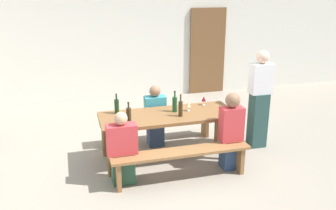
{
  "coord_description": "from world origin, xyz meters",
  "views": [
    {
      "loc": [
        -1.46,
        -5.19,
        2.72
      ],
      "look_at": [
        0.0,
        0.0,
        0.9
      ],
      "focal_mm": 39.62,
      "sensor_mm": 36.0,
      "label": 1
    }
  ],
  "objects_px": {
    "wine_glass_0": "(188,104)",
    "standing_host": "(259,101)",
    "tasting_table": "(168,119)",
    "wine_bottle_1": "(129,116)",
    "bench_near": "(181,157)",
    "wine_bottle_2": "(181,108)",
    "bench_far": "(157,122)",
    "seated_guest_near_0": "(122,151)",
    "wine_bottle_3": "(175,104)",
    "wine_glass_1": "(204,99)",
    "wine_bottle_0": "(117,106)",
    "seated_guest_far_0": "(155,117)",
    "wooden_door": "(207,51)",
    "seated_guest_near_1": "(231,132)"
  },
  "relations": [
    {
      "from": "tasting_table",
      "to": "seated_guest_near_1",
      "type": "height_order",
      "value": "seated_guest_near_1"
    },
    {
      "from": "bench_near",
      "to": "seated_guest_far_0",
      "type": "xyz_separation_m",
      "value": [
        -0.07,
        1.25,
        0.15
      ]
    },
    {
      "from": "wine_glass_1",
      "to": "seated_guest_near_1",
      "type": "relative_size",
      "value": 0.12
    },
    {
      "from": "wine_glass_1",
      "to": "wine_bottle_2",
      "type": "bearing_deg",
      "value": -142.42
    },
    {
      "from": "tasting_table",
      "to": "bench_far",
      "type": "height_order",
      "value": "tasting_table"
    },
    {
      "from": "wooden_door",
      "to": "bench_near",
      "type": "height_order",
      "value": "wooden_door"
    },
    {
      "from": "wine_bottle_1",
      "to": "standing_host",
      "type": "distance_m",
      "value": 2.27
    },
    {
      "from": "wine_glass_1",
      "to": "seated_guest_near_0",
      "type": "distance_m",
      "value": 1.76
    },
    {
      "from": "wine_bottle_0",
      "to": "standing_host",
      "type": "relative_size",
      "value": 0.19
    },
    {
      "from": "bench_far",
      "to": "wine_bottle_0",
      "type": "height_order",
      "value": "wine_bottle_0"
    },
    {
      "from": "tasting_table",
      "to": "seated_guest_far_0",
      "type": "relative_size",
      "value": 1.97
    },
    {
      "from": "bench_far",
      "to": "seated_guest_far_0",
      "type": "height_order",
      "value": "seated_guest_far_0"
    },
    {
      "from": "wine_bottle_2",
      "to": "seated_guest_near_1",
      "type": "relative_size",
      "value": 0.29
    },
    {
      "from": "standing_host",
      "to": "tasting_table",
      "type": "bearing_deg",
      "value": 1.75
    },
    {
      "from": "wine_glass_0",
      "to": "standing_host",
      "type": "bearing_deg",
      "value": -0.82
    },
    {
      "from": "wine_bottle_2",
      "to": "wine_bottle_3",
      "type": "relative_size",
      "value": 1.03
    },
    {
      "from": "tasting_table",
      "to": "seated_guest_near_0",
      "type": "bearing_deg",
      "value": -145.79
    },
    {
      "from": "wine_bottle_2",
      "to": "standing_host",
      "type": "relative_size",
      "value": 0.21
    },
    {
      "from": "wine_bottle_2",
      "to": "seated_guest_near_0",
      "type": "height_order",
      "value": "wine_bottle_2"
    },
    {
      "from": "wine_glass_1",
      "to": "standing_host",
      "type": "relative_size",
      "value": 0.09
    },
    {
      "from": "wine_glass_0",
      "to": "seated_guest_far_0",
      "type": "distance_m",
      "value": 0.73
    },
    {
      "from": "bench_far",
      "to": "seated_guest_near_0",
      "type": "bearing_deg",
      "value": -122.92
    },
    {
      "from": "bench_far",
      "to": "wine_glass_0",
      "type": "distance_m",
      "value": 0.88
    },
    {
      "from": "tasting_table",
      "to": "standing_host",
      "type": "xyz_separation_m",
      "value": [
        1.6,
        0.05,
        0.14
      ]
    },
    {
      "from": "wooden_door",
      "to": "wine_glass_0",
      "type": "relative_size",
      "value": 13.19
    },
    {
      "from": "wine_bottle_0",
      "to": "seated_guest_near_0",
      "type": "relative_size",
      "value": 0.3
    },
    {
      "from": "wine_glass_1",
      "to": "seated_guest_near_1",
      "type": "bearing_deg",
      "value": -81.55
    },
    {
      "from": "seated_guest_far_0",
      "to": "standing_host",
      "type": "height_order",
      "value": "standing_host"
    },
    {
      "from": "bench_near",
      "to": "wine_bottle_2",
      "type": "bearing_deg",
      "value": 74.25
    },
    {
      "from": "bench_far",
      "to": "wine_bottle_2",
      "type": "xyz_separation_m",
      "value": [
        0.16,
        -0.84,
        0.52
      ]
    },
    {
      "from": "bench_near",
      "to": "wine_glass_1",
      "type": "distance_m",
      "value": 1.3
    },
    {
      "from": "tasting_table",
      "to": "bench_far",
      "type": "relative_size",
      "value": 1.05
    },
    {
      "from": "wine_bottle_3",
      "to": "tasting_table",
      "type": "bearing_deg",
      "value": -146.58
    },
    {
      "from": "bench_far",
      "to": "wine_bottle_1",
      "type": "xyz_separation_m",
      "value": [
        -0.66,
        -0.97,
        0.53
      ]
    },
    {
      "from": "wine_bottle_2",
      "to": "wine_glass_0",
      "type": "relative_size",
      "value": 2.18
    },
    {
      "from": "wine_bottle_1",
      "to": "bench_near",
      "type": "bearing_deg",
      "value": -33.76
    },
    {
      "from": "wine_glass_1",
      "to": "wine_bottle_3",
      "type": "bearing_deg",
      "value": -161.59
    },
    {
      "from": "tasting_table",
      "to": "wine_bottle_3",
      "type": "bearing_deg",
      "value": 33.42
    },
    {
      "from": "seated_guest_near_0",
      "to": "wine_bottle_3",
      "type": "bearing_deg",
      "value": -55.9
    },
    {
      "from": "wooden_door",
      "to": "wine_glass_0",
      "type": "distance_m",
      "value": 3.63
    },
    {
      "from": "bench_far",
      "to": "wine_glass_0",
      "type": "relative_size",
      "value": 12.6
    },
    {
      "from": "wine_bottle_2",
      "to": "wine_bottle_1",
      "type": "bearing_deg",
      "value": -171.09
    },
    {
      "from": "tasting_table",
      "to": "wine_bottle_1",
      "type": "xyz_separation_m",
      "value": [
        -0.66,
        -0.26,
        0.21
      ]
    },
    {
      "from": "bench_near",
      "to": "wine_bottle_2",
      "type": "relative_size",
      "value": 5.77
    },
    {
      "from": "bench_near",
      "to": "wine_bottle_2",
      "type": "distance_m",
      "value": 0.79
    },
    {
      "from": "bench_near",
      "to": "seated_guest_near_0",
      "type": "bearing_deg",
      "value": 169.53
    },
    {
      "from": "wooden_door",
      "to": "seated_guest_near_0",
      "type": "xyz_separation_m",
      "value": [
        -2.76,
        -3.87,
        -0.56
      ]
    },
    {
      "from": "bench_near",
      "to": "standing_host",
      "type": "relative_size",
      "value": 1.21
    },
    {
      "from": "wooden_door",
      "to": "seated_guest_near_0",
      "type": "distance_m",
      "value": 4.79
    },
    {
      "from": "bench_near",
      "to": "bench_far",
      "type": "xyz_separation_m",
      "value": [
        0.0,
        1.4,
        0.0
      ]
    }
  ]
}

